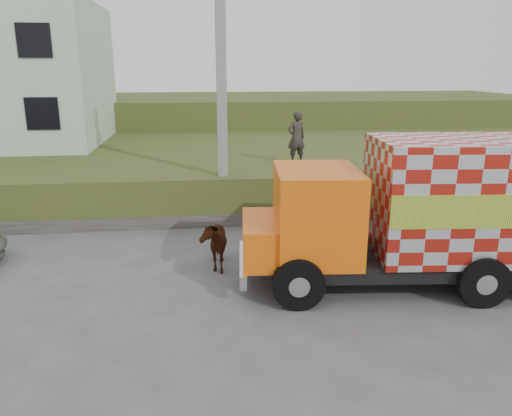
{
  "coord_description": "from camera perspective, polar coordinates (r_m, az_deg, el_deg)",
  "views": [
    {
      "loc": [
        -1.73,
        -10.69,
        4.74
      ],
      "look_at": [
        -0.33,
        1.46,
        1.3
      ],
      "focal_mm": 35.0,
      "sensor_mm": 36.0,
      "label": 1
    }
  ],
  "objects": [
    {
      "name": "ground",
      "position": [
        11.82,
        2.4,
        -7.95
      ],
      "size": [
        120.0,
        120.0,
        0.0
      ],
      "primitive_type": "plane",
      "color": "#474749",
      "rests_on": "ground"
    },
    {
      "name": "embankment",
      "position": [
        21.14,
        -1.78,
        4.83
      ],
      "size": [
        40.0,
        12.0,
        1.5
      ],
      "primitive_type": "cube",
      "color": "#32551C",
      "rests_on": "ground"
    },
    {
      "name": "embankment_far",
      "position": [
        32.9,
        -3.59,
        10.03
      ],
      "size": [
        40.0,
        12.0,
        3.0
      ],
      "primitive_type": "cube",
      "color": "#32551C",
      "rests_on": "ground"
    },
    {
      "name": "retaining_strip",
      "position": [
        15.57,
        -7.3,
        -1.37
      ],
      "size": [
        16.0,
        0.5,
        0.4
      ],
      "primitive_type": "cube",
      "color": "#595651",
      "rests_on": "ground"
    },
    {
      "name": "utility_pole",
      "position": [
        15.32,
        -3.96,
        13.19
      ],
      "size": [
        1.2,
        0.3,
        8.0
      ],
      "color": "gray",
      "rests_on": "ground"
    },
    {
      "name": "cargo_truck",
      "position": [
        11.57,
        19.23,
        -0.42
      ],
      "size": [
        7.57,
        3.11,
        3.3
      ],
      "rotation": [
        0.0,
        0.0,
        -0.08
      ],
      "color": "black",
      "rests_on": "ground"
    },
    {
      "name": "cow",
      "position": [
        12.27,
        -4.97,
        -3.91
      ],
      "size": [
        0.72,
        1.52,
        1.27
      ],
      "primitive_type": "imported",
      "rotation": [
        0.0,
        0.0,
        0.02
      ],
      "color": "#35120D",
      "rests_on": "ground"
    },
    {
      "name": "pedestrian",
      "position": [
        17.48,
        4.63,
        8.03
      ],
      "size": [
        0.77,
        0.61,
        1.84
      ],
      "primitive_type": "imported",
      "rotation": [
        0.0,
        0.0,
        3.42
      ],
      "color": "#292624",
      "rests_on": "embankment"
    }
  ]
}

